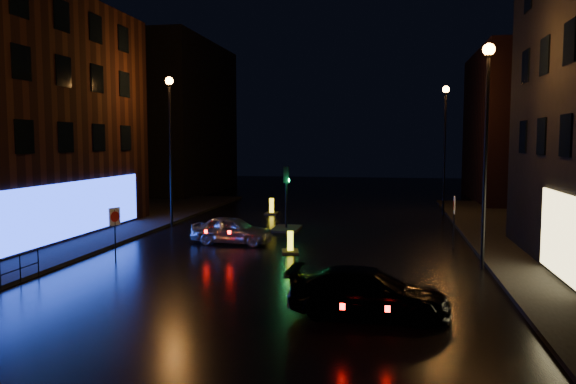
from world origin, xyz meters
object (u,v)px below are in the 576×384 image
bollard_far (272,211)px  road_sign_right (454,209)px  traffic_signal (286,221)px  bollard_near (290,248)px  dark_sedan (368,292)px  road_sign_left (115,221)px  silver_hatchback (232,230)px

bollard_far → road_sign_right: road_sign_right is taller
traffic_signal → bollard_near: size_ratio=2.89×
dark_sedan → road_sign_left: size_ratio=2.07×
bollard_far → road_sign_right: bearing=-45.8°
silver_hatchback → road_sign_left: (-3.55, -4.59, 0.97)m
bollard_far → dark_sedan: bearing=-72.8°
dark_sedan → road_sign_right: (3.40, 10.59, 1.11)m
bollard_far → road_sign_left: road_sign_left is taller
traffic_signal → silver_hatchback: size_ratio=0.90×
traffic_signal → dark_sedan: size_ratio=0.77×
road_sign_left → traffic_signal: bearing=83.3°
bollard_near → road_sign_left: road_sign_left is taller
silver_hatchback → dark_sedan: 11.97m
bollard_near → road_sign_left: 7.40m
traffic_signal → bollard_near: (1.31, -6.16, -0.30)m
traffic_signal → bollard_near: traffic_signal is taller
dark_sedan → road_sign_left: 11.61m
silver_hatchback → road_sign_left: bearing=145.8°
traffic_signal → bollard_near: 6.31m
silver_hatchback → bollard_near: (3.06, -1.58, -0.45)m
traffic_signal → dark_sedan: bearing=-71.0°
traffic_signal → bollard_far: traffic_signal is taller
bollard_far → road_sign_right: (10.55, -10.23, 1.53)m
traffic_signal → road_sign_right: size_ratio=1.47×
bollard_far → bollard_near: bearing=-76.2°
silver_hatchback → bollard_far: size_ratio=3.12×
traffic_signal → road_sign_left: (-5.30, -9.16, 1.12)m
road_sign_left → road_sign_right: size_ratio=0.92×
dark_sedan → bollard_far: size_ratio=3.65×
road_sign_right → silver_hatchback: bearing=7.0°
dark_sedan → road_sign_right: 11.18m
silver_hatchback → bollard_far: (-0.42, 10.93, -0.42)m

